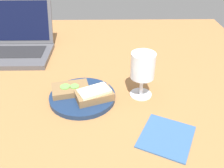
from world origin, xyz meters
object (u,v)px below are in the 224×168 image
Objects in this scene: napkin at (166,137)px; sandwich_with_cheese at (94,95)px; wine_glass at (143,68)px; plate at (83,97)px; laptop at (15,45)px; sandwich_with_cucumber at (70,89)px.

sandwich_with_cheese is at bearing 141.87° from napkin.
wine_glass is at bearing 14.96° from sandwich_with_cheese.
sandwich_with_cheese reaches higher than plate.
napkin is at bearing -42.79° from laptop.
plate is at bearing 143.51° from napkin.
sandwich_with_cheese is at bearing -27.19° from plate.
laptop reaches higher than sandwich_with_cucumber.
sandwich_with_cheese is (3.95, -2.03, 2.36)cm from plate.
napkin is at bearing -35.26° from sandwich_with_cucumber.
plate is 5.03cm from sandwich_with_cheese.
wine_glass is 0.49× the size of laptop.
wine_glass reaches higher than sandwich_with_cucumber.
wine_glass is (23.00, -0.02, 7.59)cm from sandwich_with_cucumber.
napkin is (19.74, -15.49, -2.93)cm from sandwich_with_cheese.
plate is 1.65× the size of sandwich_with_cheese.
wine_glass is 1.07× the size of napkin.
wine_glass reaches higher than napkin.
sandwich_with_cucumber is 0.43× the size of laptop.
sandwich_with_cucumber is 1.03× the size of sandwich_with_cheese.
sandwich_with_cucumber reaches higher than plate.
wine_glass is at bearing 103.38° from napkin.
sandwich_with_cucumber is at bearing 152.86° from sandwich_with_cheese.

